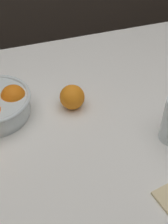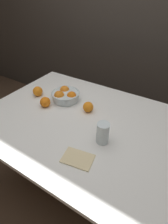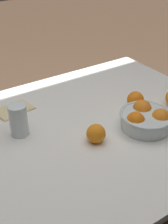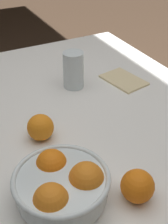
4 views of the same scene
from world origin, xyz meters
TOP-DOWN VIEW (x-y plane):
  - dining_table at (0.00, 0.00)m, footprint 1.36×1.04m
  - fruit_bowl at (-0.21, 0.14)m, footprint 0.22×0.22m
  - juice_glass at (0.25, -0.11)m, footprint 0.07×0.07m
  - orange_loose_near_bowl at (0.02, 0.11)m, footprint 0.08×0.08m
  - orange_loose_front at (-0.29, -0.01)m, footprint 0.08×0.08m
  - napkin at (0.20, -0.30)m, footprint 0.18×0.14m

SIDE VIEW (x-z plane):
  - dining_table at x=0.00m, z-range 0.31..1.07m
  - napkin at x=0.20m, z-range 0.76..0.77m
  - orange_loose_near_bowl at x=0.02m, z-range 0.76..0.83m
  - orange_loose_front at x=-0.29m, z-range 0.76..0.84m
  - fruit_bowl at x=-0.21m, z-range 0.75..0.85m
  - juice_glass at x=0.25m, z-range 0.75..0.89m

